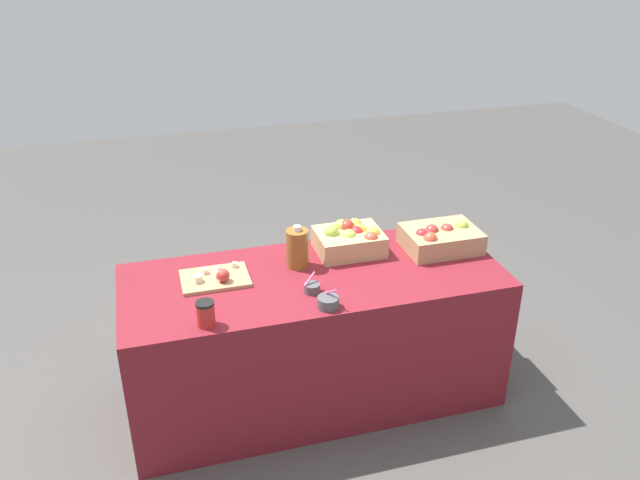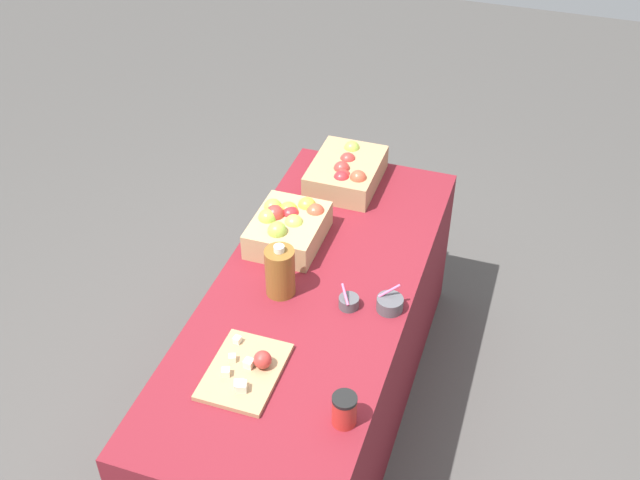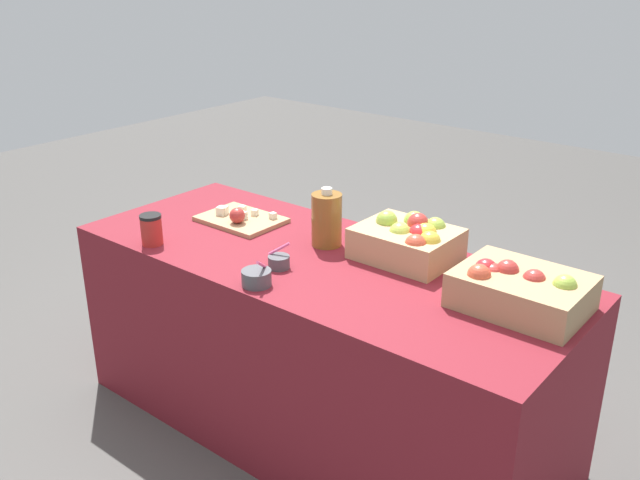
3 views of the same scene
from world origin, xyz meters
TOP-DOWN VIEW (x-y plane):
  - ground_plane at (0.00, 0.00)m, footprint 10.00×10.00m
  - table at (0.00, 0.00)m, footprint 1.90×0.76m
  - apple_crate_left at (0.72, 0.09)m, footprint 0.39×0.29m
  - apple_crate_middle at (0.26, 0.20)m, footprint 0.34×0.27m
  - cutting_board_front at (-0.48, 0.08)m, footprint 0.33×0.24m
  - sample_bowl_near at (-0.05, -0.16)m, footprint 0.08×0.08m
  - sample_bowl_mid at (-0.02, -0.31)m, footprint 0.10×0.10m
  - cider_jug at (-0.05, 0.11)m, footprint 0.11×0.11m
  - coffee_cup at (-0.57, -0.30)m, footprint 0.08×0.08m

SIDE VIEW (x-z plane):
  - ground_plane at x=0.00m, z-range 0.00..0.00m
  - table at x=0.00m, z-range 0.00..0.74m
  - cutting_board_front at x=-0.48m, z-range 0.72..0.80m
  - sample_bowl_near at x=-0.05m, z-range 0.72..0.81m
  - sample_bowl_mid at x=-0.02m, z-range 0.72..0.82m
  - coffee_cup at x=-0.57m, z-range 0.74..0.86m
  - apple_crate_left at x=0.72m, z-range 0.73..0.88m
  - apple_crate_middle at x=0.26m, z-range 0.73..0.89m
  - cider_jug at x=-0.05m, z-range 0.73..0.95m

